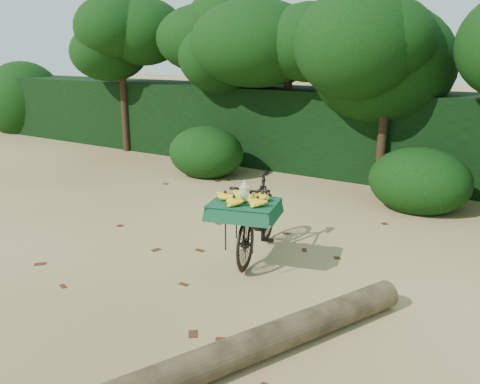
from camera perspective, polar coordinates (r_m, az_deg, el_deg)
The scene contains 7 objects.
ground at distance 6.13m, azimuth -5.72°, elevation -9.78°, with size 80.00×80.00×0.00m, color tan.
vendor_bicycle at distance 6.60m, azimuth 1.92°, elevation -2.66°, with size 1.12×1.92×1.09m.
fallen_log at distance 4.50m, azimuth -1.08°, elevation -17.79°, with size 0.29×0.29×3.97m, color brown.
hedge_backdrop at distance 11.27m, azimuth 14.86°, elevation 6.30°, with size 26.00×1.80×1.80m, color black.
tree_row at distance 10.64m, azimuth 10.46°, elevation 12.01°, with size 14.50×2.00×4.00m, color black, non-canonical shape.
bush_clumps at distance 9.34m, azimuth 13.54°, elevation 1.73°, with size 8.80×1.70×0.90m, color black, non-canonical shape.
leaf_litter at distance 6.59m, azimuth -2.13°, elevation -7.76°, with size 7.00×7.30×0.01m, color #452312, non-canonical shape.
Camera 1 is at (3.54, -4.26, 2.62)m, focal length 38.00 mm.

